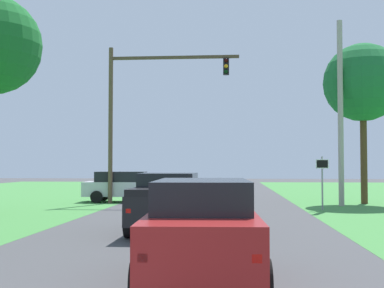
{
  "coord_description": "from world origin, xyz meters",
  "views": [
    {
      "loc": [
        1.33,
        -3.61,
        2.13
      ],
      "look_at": [
        -0.38,
        18.36,
        3.03
      ],
      "focal_mm": 47.05,
      "sensor_mm": 36.0,
      "label": 1
    }
  ],
  "objects_px": {
    "pickup_truck_lead": "(169,202)",
    "keep_moving_sign": "(322,176)",
    "red_suv_near": "(202,229)",
    "traffic_light": "(141,101)",
    "crossing_suv_far": "(124,186)",
    "oak_tree_right": "(363,83)",
    "utility_pole_right": "(340,113)"
  },
  "relations": [
    {
      "from": "pickup_truck_lead",
      "to": "keep_moving_sign",
      "type": "height_order",
      "value": "keep_moving_sign"
    },
    {
      "from": "red_suv_near",
      "to": "traffic_light",
      "type": "relative_size",
      "value": 0.52
    },
    {
      "from": "traffic_light",
      "to": "crossing_suv_far",
      "type": "height_order",
      "value": "traffic_light"
    },
    {
      "from": "pickup_truck_lead",
      "to": "traffic_light",
      "type": "bearing_deg",
      "value": 104.53
    },
    {
      "from": "traffic_light",
      "to": "keep_moving_sign",
      "type": "relative_size",
      "value": 3.43
    },
    {
      "from": "oak_tree_right",
      "to": "pickup_truck_lead",
      "type": "bearing_deg",
      "value": -127.12
    },
    {
      "from": "keep_moving_sign",
      "to": "oak_tree_right",
      "type": "height_order",
      "value": "oak_tree_right"
    },
    {
      "from": "keep_moving_sign",
      "to": "crossing_suv_far",
      "type": "bearing_deg",
      "value": 157.63
    },
    {
      "from": "red_suv_near",
      "to": "traffic_light",
      "type": "height_order",
      "value": "traffic_light"
    },
    {
      "from": "red_suv_near",
      "to": "pickup_truck_lead",
      "type": "relative_size",
      "value": 0.93
    },
    {
      "from": "traffic_light",
      "to": "utility_pole_right",
      "type": "height_order",
      "value": "utility_pole_right"
    },
    {
      "from": "red_suv_near",
      "to": "utility_pole_right",
      "type": "height_order",
      "value": "utility_pole_right"
    },
    {
      "from": "keep_moving_sign",
      "to": "crossing_suv_far",
      "type": "xyz_separation_m",
      "value": [
        -10.36,
        4.27,
        -0.7
      ]
    },
    {
      "from": "oak_tree_right",
      "to": "crossing_suv_far",
      "type": "distance_m",
      "value": 14.47
    },
    {
      "from": "traffic_light",
      "to": "red_suv_near",
      "type": "bearing_deg",
      "value": -76.42
    },
    {
      "from": "oak_tree_right",
      "to": "traffic_light",
      "type": "bearing_deg",
      "value": -176.44
    },
    {
      "from": "traffic_light",
      "to": "pickup_truck_lead",
      "type": "bearing_deg",
      "value": -75.47
    },
    {
      "from": "red_suv_near",
      "to": "keep_moving_sign",
      "type": "xyz_separation_m",
      "value": [
        4.79,
        15.03,
        0.62
      ]
    },
    {
      "from": "traffic_light",
      "to": "oak_tree_right",
      "type": "height_order",
      "value": "oak_tree_right"
    },
    {
      "from": "utility_pole_right",
      "to": "red_suv_near",
      "type": "bearing_deg",
      "value": -109.58
    },
    {
      "from": "pickup_truck_lead",
      "to": "oak_tree_right",
      "type": "height_order",
      "value": "oak_tree_right"
    },
    {
      "from": "red_suv_near",
      "to": "crossing_suv_far",
      "type": "xyz_separation_m",
      "value": [
        -5.57,
        19.29,
        -0.07
      ]
    },
    {
      "from": "pickup_truck_lead",
      "to": "utility_pole_right",
      "type": "height_order",
      "value": "utility_pole_right"
    },
    {
      "from": "traffic_light",
      "to": "keep_moving_sign",
      "type": "bearing_deg",
      "value": -19.01
    },
    {
      "from": "traffic_light",
      "to": "keep_moving_sign",
      "type": "height_order",
      "value": "traffic_light"
    },
    {
      "from": "keep_moving_sign",
      "to": "utility_pole_right",
      "type": "distance_m",
      "value": 4.17
    },
    {
      "from": "crossing_suv_far",
      "to": "pickup_truck_lead",
      "type": "bearing_deg",
      "value": -71.72
    },
    {
      "from": "keep_moving_sign",
      "to": "utility_pole_right",
      "type": "xyz_separation_m",
      "value": [
        1.37,
        2.29,
        3.2
      ]
    },
    {
      "from": "red_suv_near",
      "to": "keep_moving_sign",
      "type": "bearing_deg",
      "value": 72.3
    },
    {
      "from": "oak_tree_right",
      "to": "crossing_suv_far",
      "type": "bearing_deg",
      "value": 178.52
    },
    {
      "from": "oak_tree_right",
      "to": "utility_pole_right",
      "type": "distance_m",
      "value": 2.88
    },
    {
      "from": "keep_moving_sign",
      "to": "oak_tree_right",
      "type": "relative_size",
      "value": 0.29
    }
  ]
}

